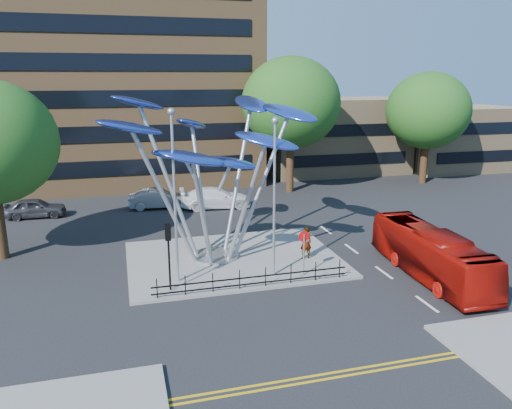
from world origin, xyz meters
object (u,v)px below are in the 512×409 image
object	(u,v)px
leaf_sculpture	(211,141)
pedestrian	(306,243)
parked_car_left	(35,208)
parked_car_right	(216,198)
red_bus	(430,254)
parked_car_mid	(158,199)
street_lamp_right	(274,184)
no_entry_sign_island	(304,245)
tree_right	(291,103)
street_lamp_left	(174,182)
traffic_light_island	(168,243)
tree_far	(428,111)

from	to	relation	value
leaf_sculpture	pedestrian	bearing A→B (deg)	-20.20
parked_car_left	parked_car_right	bearing A→B (deg)	-92.46
red_bus	parked_car_mid	xyz separation A→B (m)	(-12.71, 18.23, -0.52)
parked_car_left	parked_car_right	xyz separation A→B (m)	(13.69, -0.80, 0.08)
street_lamp_right	no_entry_sign_island	bearing A→B (deg)	-17.87
street_lamp_right	pedestrian	bearing A→B (deg)	35.99
street_lamp_right	parked_car_mid	size ratio (longest dim) A/B	1.75
tree_right	street_lamp_right	xyz separation A→B (m)	(-7.50, -19.00, -2.94)
no_entry_sign_island	red_bus	distance (m)	6.73
red_bus	parked_car_right	distance (m)	19.01
red_bus	parked_car_left	xyz separation A→B (m)	(-21.90, 17.93, -0.56)
tree_right	parked_car_left	size ratio (longest dim) A/B	2.77
red_bus	tree_right	bearing A→B (deg)	94.09
pedestrian	parked_car_mid	distance (m)	16.00
street_lamp_right	pedestrian	distance (m)	5.05
parked_car_left	parked_car_right	distance (m)	13.71
pedestrian	parked_car_right	xyz separation A→B (m)	(-2.71, 13.18, -0.28)
street_lamp_right	parked_car_mid	distance (m)	17.32
tree_right	parked_car_left	distance (m)	22.84
leaf_sculpture	street_lamp_right	world-z (taller)	leaf_sculpture
red_bus	street_lamp_right	bearing A→B (deg)	167.80
tree_right	parked_car_mid	xyz separation A→B (m)	(-12.21, -2.90, -7.25)
leaf_sculpture	street_lamp_left	world-z (taller)	leaf_sculpture
parked_car_left	traffic_light_island	bearing A→B (deg)	-151.85
street_lamp_left	no_entry_sign_island	bearing A→B (deg)	-8.61
parked_car_left	parked_car_mid	size ratio (longest dim) A/B	0.92
street_lamp_left	parked_car_left	size ratio (longest dim) A/B	2.01
traffic_light_island	no_entry_sign_island	world-z (taller)	traffic_light_island
red_bus	parked_car_left	world-z (taller)	red_bus
no_entry_sign_island	street_lamp_left	bearing A→B (deg)	171.39
leaf_sculpture	parked_car_mid	bearing A→B (deg)	99.79
tree_right	traffic_light_island	xyz separation A→B (m)	(-13.00, -19.50, -5.42)
parked_car_left	street_lamp_right	bearing A→B (deg)	-137.77
tree_far	traffic_light_island	world-z (taller)	tree_far
no_entry_sign_island	traffic_light_island	bearing A→B (deg)	-179.87
traffic_light_island	red_bus	distance (m)	13.66
no_entry_sign_island	pedestrian	xyz separation A→B (m)	(1.00, 2.30, -0.71)
parked_car_left	leaf_sculpture	bearing A→B (deg)	-136.04
street_lamp_left	street_lamp_right	xyz separation A→B (m)	(5.00, -0.50, -0.26)
red_bus	parked_car_left	distance (m)	28.31
tree_far	street_lamp_left	size ratio (longest dim) A/B	1.23
tree_right	parked_car_mid	bearing A→B (deg)	-166.64
traffic_light_island	parked_car_mid	world-z (taller)	traffic_light_island
parked_car_left	red_bus	bearing A→B (deg)	-128.43
tree_far	street_lamp_right	bearing A→B (deg)	-138.53
tree_right	red_bus	world-z (taller)	tree_right
leaf_sculpture	traffic_light_island	size ratio (longest dim) A/B	3.71
tree_far	red_bus	world-z (taller)	tree_far
parked_car_right	parked_car_left	bearing A→B (deg)	90.49
traffic_light_island	no_entry_sign_island	distance (m)	7.05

